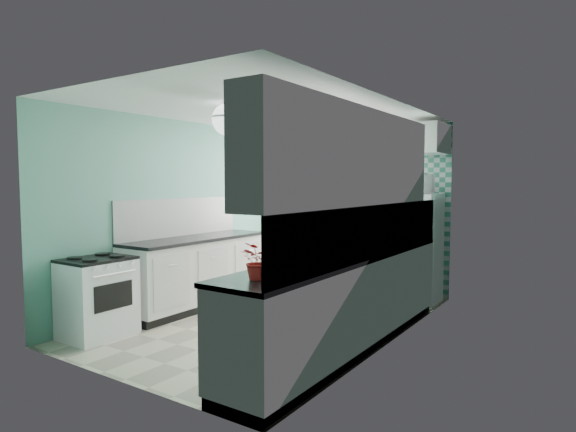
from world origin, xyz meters
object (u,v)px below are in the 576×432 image
Objects in this scene: ceiling_light at (228,119)px; fridge at (414,248)px; stove at (98,296)px; sink at (390,244)px; microwave at (415,184)px; potted_plant at (259,261)px; fruit_bowl at (292,267)px.

fridge is (1.11, 2.61, -1.57)m from ceiling_light.
stove is at bearing -120.63° from fridge.
stove is 1.58× the size of sink.
microwave reaches higher than sink.
microwave is at bearing 58.20° from fridge.
potted_plant reaches higher than stove.
fruit_bowl is at bearing -26.96° from ceiling_light.
ceiling_light is at bearing 63.35° from microwave.
fruit_bowl is at bearing -84.72° from fridge.
ceiling_light is at bearing 153.04° from fruit_bowl.
ceiling_light reaches higher than fruit_bowl.
ceiling_light is at bearing -127.01° from sink.
stove is at bearing -147.11° from ceiling_light.
stove is 2.94× the size of potted_plant.
stove is at bearing -134.88° from sink.
ceiling_light is 0.42× the size of stove.
fruit_bowl reaches higher than stove.
sink reaches higher than potted_plant.
ceiling_light is 0.74× the size of microwave.
stove is (-2.31, -3.38, -0.31)m from fridge.
fridge is at bearing 54.46° from stove.
stove is 3.35m from sink.
ceiling_light is 0.66× the size of sink.
potted_plant is (0.00, -0.45, 0.11)m from fruit_bowl.
potted_plant reaches higher than fruit_bowl.
microwave reaches higher than potted_plant.
fruit_bowl is (0.09, -3.22, 0.22)m from fridge.
microwave is at bearing 54.46° from stove.
ceiling_light reaches higher than microwave.
fridge is 5.29× the size of potted_plant.
sink is 2.58m from potted_plant.
fridge is 3.18× the size of microwave.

